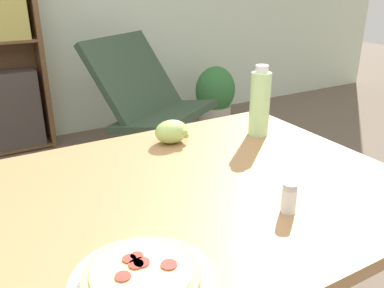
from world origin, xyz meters
The scene contains 7 objects.
dining_table centered at (0.03, 0.03, 0.65)m, with size 1.24×0.89×0.75m.
pizza_on_plate centered at (-0.18, -0.24, 0.77)m, with size 0.27×0.27×0.04m.
grape_bunch centered at (0.18, 0.34, 0.79)m, with size 0.11×0.10×0.08m.
drink_bottle centered at (0.48, 0.26, 0.87)m, with size 0.07×0.07×0.25m.
salt_shaker centered at (0.22, -0.19, 0.79)m, with size 0.04×0.04×0.08m.
lounge_chair_far centered at (0.75, 1.76, 0.29)m, with size 0.95×1.01×0.88m.
potted_plant_floor centered at (1.57, 2.20, 0.27)m, with size 0.37×0.32×0.53m.
Camera 1 is at (-0.40, -0.80, 1.27)m, focal length 38.00 mm.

